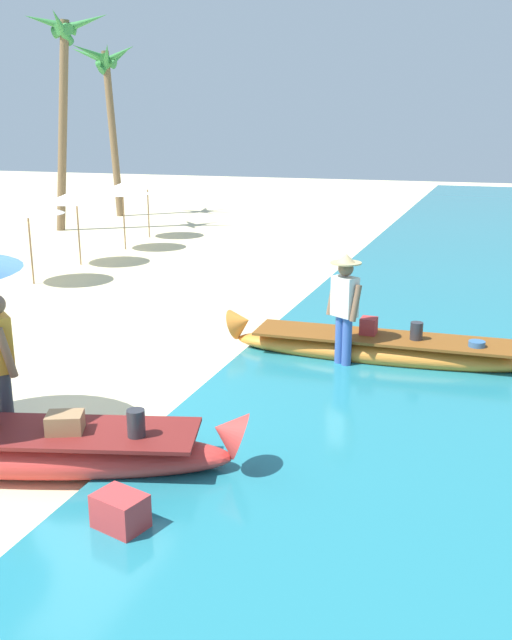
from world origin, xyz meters
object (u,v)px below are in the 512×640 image
Objects in this scene: boat_red_foreground at (12,448)px; palm_tree_tall_inland at (107,78)px; cooler_box at (121,516)px; person_tourist_customer at (1,362)px; person_vendor_hatted at (345,304)px; boat_orange_midground at (380,348)px; palm_tree_leaning_seaward at (65,61)px.

boat_red_foreground is 22.16m from palm_tree_tall_inland.
cooler_box is (11.68, -19.80, -5.01)m from palm_tree_tall_inland.
palm_tree_tall_inland is (-9.57, 18.61, 4.22)m from person_tourist_customer.
person_vendor_hatted is 3.94× the size of cooler_box.
person_vendor_hatted is at bearing -49.91° from palm_tree_tall_inland.
boat_orange_midground is 0.69× the size of palm_tree_leaning_seaward.
boat_red_foreground is 1.00m from person_tourist_customer.
palm_tree_leaning_seaward is at bearing 120.72° from person_tourist_customer.
palm_tree_tall_inland reaches higher than person_vendor_hatted.
boat_red_foreground is 5.53m from boat_orange_midground.
person_vendor_hatted is at bearing -42.94° from palm_tree_leaning_seaward.
cooler_box is at bearing -22.16° from boat_red_foreground.
palm_tree_leaning_seaward reaches higher than person_tourist_customer.
person_tourist_customer is 0.25× the size of palm_tree_leaning_seaward.
boat_orange_midground is at bearing 57.06° from boat_red_foreground.
person_vendor_hatted is 4.74m from person_tourist_customer.
palm_tree_leaning_seaward is 15.95× the size of cooler_box.
person_vendor_hatted reaches higher than cooler_box.
boat_orange_midground is at bearing 90.82° from cooler_box.
person_tourist_customer is at bearing -62.79° from palm_tree_tall_inland.
person_tourist_customer is (-3.47, -4.12, 0.74)m from boat_orange_midground.
boat_red_foreground reaches higher than boat_orange_midground.
palm_tree_tall_inland is at bearing 117.21° from person_tourist_customer.
boat_orange_midground is 2.79× the size of person_vendor_hatted.
palm_tree_tall_inland is (-12.56, 14.93, 4.21)m from person_vendor_hatted.
boat_red_foreground is 1.78m from cooler_box.
boat_red_foreground is at bearing -58.84° from palm_tree_leaning_seaward.
palm_tree_tall_inland reaches higher than cooler_box.
boat_red_foreground is 2.79× the size of person_tourist_customer.
palm_tree_leaning_seaward is at bearing 137.06° from person_vendor_hatted.
palm_tree_tall_inland is 4.25m from palm_tree_leaning_seaward.
person_vendor_hatted is (-0.48, -0.44, 0.75)m from boat_orange_midground.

